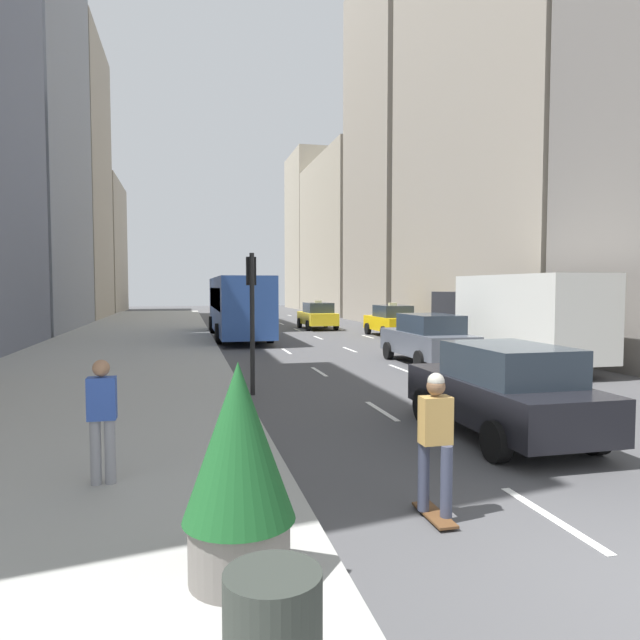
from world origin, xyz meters
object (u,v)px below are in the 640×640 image
(box_truck, at_px, (512,316))
(pedestrian_near_curb, at_px, (102,415))
(planter_with_shrub, at_px, (239,468))
(city_bus, at_px, (238,305))
(taxi_second, at_px, (317,316))
(traffic_light_pole, at_px, (252,300))
(taxi_lead, at_px, (391,320))
(sedan_silver_behind, at_px, (503,390))
(sedan_black_near, at_px, (428,339))
(skateboarder, at_px, (435,439))

(box_truck, xyz_separation_m, pedestrian_near_curb, (-12.29, -10.03, -0.64))
(planter_with_shrub, relative_size, pedestrian_near_curb, 1.18)
(city_bus, bearing_deg, taxi_second, 42.81)
(taxi_second, distance_m, traffic_light_pole, 22.62)
(taxi_lead, bearing_deg, planter_with_shrub, -113.36)
(sedan_silver_behind, height_order, city_bus, city_bus)
(taxi_second, bearing_deg, planter_with_shrub, -104.40)
(taxi_lead, height_order, sedan_silver_behind, taxi_lead)
(taxi_lead, relative_size, traffic_light_pole, 1.22)
(taxi_lead, xyz_separation_m, box_truck, (0.00, -12.01, 0.83))
(box_truck, bearing_deg, traffic_light_pole, -160.36)
(sedan_silver_behind, xyz_separation_m, planter_with_shrub, (-5.17, -4.26, 0.28))
(box_truck, relative_size, planter_with_shrub, 4.31)
(box_truck, height_order, pedestrian_near_curb, box_truck)
(sedan_black_near, bearing_deg, city_bus, 114.99)
(sedan_black_near, height_order, sedan_silver_behind, sedan_black_near)
(sedan_black_near, bearing_deg, sedan_silver_behind, -106.34)
(planter_with_shrub, relative_size, traffic_light_pole, 0.54)
(skateboarder, bearing_deg, taxi_lead, 70.62)
(city_bus, xyz_separation_m, pedestrian_near_curb, (-3.87, -22.96, -0.72))
(box_truck, bearing_deg, city_bus, 123.05)
(taxi_second, distance_m, skateboarder, 30.41)
(taxi_second, xyz_separation_m, sedan_silver_behind, (-2.80, -26.79, -0.01))
(city_bus, xyz_separation_m, traffic_light_pole, (-1.14, -16.33, 0.62))
(skateboarder, relative_size, planter_with_shrub, 0.89)
(taxi_lead, relative_size, city_bus, 0.38)
(taxi_lead, xyz_separation_m, traffic_light_pole, (-9.55, -15.42, 1.53))
(taxi_lead, xyz_separation_m, sedan_silver_behind, (-5.60, -20.68, -0.01))
(city_bus, distance_m, skateboarder, 24.71)
(traffic_light_pole, bearing_deg, skateboarder, -81.92)
(sedan_silver_behind, xyz_separation_m, city_bus, (-2.81, 21.59, 0.91))
(sedan_silver_behind, distance_m, skateboarder, 4.15)
(city_bus, height_order, planter_with_shrub, city_bus)
(taxi_second, bearing_deg, box_truck, -81.22)
(sedan_black_near, bearing_deg, taxi_lead, 75.87)
(city_bus, xyz_separation_m, skateboarder, (0.05, -24.69, -0.82))
(skateboarder, bearing_deg, taxi_second, 79.46)
(sedan_black_near, bearing_deg, planter_with_shrub, -119.99)
(skateboarder, bearing_deg, sedan_black_near, 66.26)
(sedan_black_near, relative_size, city_bus, 0.41)
(city_bus, relative_size, traffic_light_pole, 3.23)
(box_truck, distance_m, planter_with_shrub, 16.83)
(taxi_second, height_order, sedan_black_near, taxi_second)
(taxi_second, bearing_deg, sedan_black_near, -90.00)
(traffic_light_pole, bearing_deg, taxi_lead, 58.23)
(taxi_lead, bearing_deg, pedestrian_near_curb, -119.13)
(taxi_lead, distance_m, skateboarder, 25.21)
(sedan_silver_behind, height_order, box_truck, box_truck)
(sedan_silver_behind, bearing_deg, sedan_black_near, 73.66)
(city_bus, distance_m, traffic_light_pole, 16.39)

